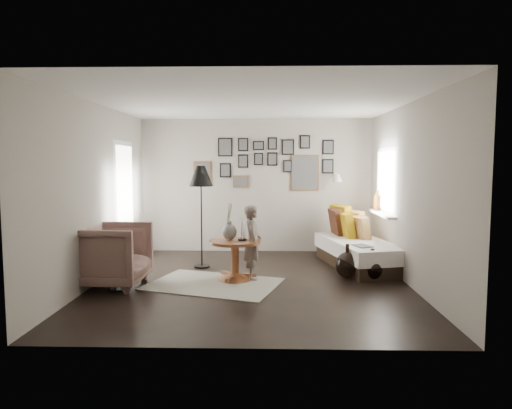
{
  "coord_description": "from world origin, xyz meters",
  "views": [
    {
      "loc": [
        0.23,
        -6.55,
        1.74
      ],
      "look_at": [
        0.05,
        0.5,
        1.1
      ],
      "focal_mm": 32.0,
      "sensor_mm": 36.0,
      "label": 1
    }
  ],
  "objects_px": {
    "vase": "(229,229)",
    "floor_lamp": "(201,180)",
    "armchair": "(111,255)",
    "pedestal_table": "(235,262)",
    "demijohn_small": "(372,268)",
    "demijohn_large": "(347,265)",
    "daybed": "(357,248)",
    "magazine_basket": "(118,276)",
    "child": "(253,243)"
  },
  "relations": [
    {
      "from": "daybed",
      "to": "demijohn_large",
      "type": "height_order",
      "value": "daybed"
    },
    {
      "from": "armchair",
      "to": "floor_lamp",
      "type": "relative_size",
      "value": 0.58
    },
    {
      "from": "vase",
      "to": "pedestal_table",
      "type": "bearing_deg",
      "value": -14.04
    },
    {
      "from": "vase",
      "to": "floor_lamp",
      "type": "bearing_deg",
      "value": 123.5
    },
    {
      "from": "demijohn_large",
      "to": "child",
      "type": "distance_m",
      "value": 1.48
    },
    {
      "from": "vase",
      "to": "demijohn_large",
      "type": "relative_size",
      "value": 1.04
    },
    {
      "from": "demijohn_small",
      "to": "child",
      "type": "relative_size",
      "value": 0.43
    },
    {
      "from": "pedestal_table",
      "to": "child",
      "type": "height_order",
      "value": "child"
    },
    {
      "from": "daybed",
      "to": "demijohn_large",
      "type": "relative_size",
      "value": 4.09
    },
    {
      "from": "floor_lamp",
      "to": "demijohn_large",
      "type": "relative_size",
      "value": 3.24
    },
    {
      "from": "pedestal_table",
      "to": "floor_lamp",
      "type": "relative_size",
      "value": 0.45
    },
    {
      "from": "daybed",
      "to": "child",
      "type": "distance_m",
      "value": 2.0
    },
    {
      "from": "vase",
      "to": "magazine_basket",
      "type": "distance_m",
      "value": 1.71
    },
    {
      "from": "vase",
      "to": "demijohn_small",
      "type": "relative_size",
      "value": 1.14
    },
    {
      "from": "pedestal_table",
      "to": "demijohn_large",
      "type": "bearing_deg",
      "value": 5.24
    },
    {
      "from": "child",
      "to": "pedestal_table",
      "type": "bearing_deg",
      "value": 94.39
    },
    {
      "from": "armchair",
      "to": "demijohn_large",
      "type": "relative_size",
      "value": 1.88
    },
    {
      "from": "demijohn_large",
      "to": "demijohn_small",
      "type": "height_order",
      "value": "demijohn_large"
    },
    {
      "from": "pedestal_table",
      "to": "magazine_basket",
      "type": "xyz_separation_m",
      "value": [
        -1.6,
        -0.5,
        -0.1
      ]
    },
    {
      "from": "vase",
      "to": "magazine_basket",
      "type": "relative_size",
      "value": 1.5
    },
    {
      "from": "armchair",
      "to": "floor_lamp",
      "type": "xyz_separation_m",
      "value": [
        1.11,
        1.2,
        1.02
      ]
    },
    {
      "from": "floor_lamp",
      "to": "demijohn_small",
      "type": "relative_size",
      "value": 3.56
    },
    {
      "from": "floor_lamp",
      "to": "magazine_basket",
      "type": "bearing_deg",
      "value": -126.44
    },
    {
      "from": "armchair",
      "to": "demijohn_small",
      "type": "height_order",
      "value": "armchair"
    },
    {
      "from": "pedestal_table",
      "to": "floor_lamp",
      "type": "xyz_separation_m",
      "value": [
        -0.62,
        0.83,
        1.19
      ]
    },
    {
      "from": "child",
      "to": "magazine_basket",
      "type": "bearing_deg",
      "value": 99.36
    },
    {
      "from": "vase",
      "to": "armchair",
      "type": "xyz_separation_m",
      "value": [
        -1.65,
        -0.39,
        -0.32
      ]
    },
    {
      "from": "pedestal_table",
      "to": "demijohn_small",
      "type": "relative_size",
      "value": 1.6
    },
    {
      "from": "pedestal_table",
      "to": "demijohn_large",
      "type": "relative_size",
      "value": 1.46
    },
    {
      "from": "vase",
      "to": "daybed",
      "type": "bearing_deg",
      "value": 25.27
    },
    {
      "from": "armchair",
      "to": "magazine_basket",
      "type": "xyz_separation_m",
      "value": [
        0.13,
        -0.12,
        -0.27
      ]
    },
    {
      "from": "daybed",
      "to": "floor_lamp",
      "type": "relative_size",
      "value": 1.26
    },
    {
      "from": "daybed",
      "to": "floor_lamp",
      "type": "bearing_deg",
      "value": 170.98
    },
    {
      "from": "daybed",
      "to": "child",
      "type": "height_order",
      "value": "child"
    },
    {
      "from": "floor_lamp",
      "to": "armchair",
      "type": "bearing_deg",
      "value": -132.81
    },
    {
      "from": "demijohn_large",
      "to": "magazine_basket",
      "type": "bearing_deg",
      "value": -168.75
    },
    {
      "from": "pedestal_table",
      "to": "magazine_basket",
      "type": "bearing_deg",
      "value": -162.64
    },
    {
      "from": "child",
      "to": "vase",
      "type": "bearing_deg",
      "value": 88.42
    },
    {
      "from": "vase",
      "to": "demijohn_small",
      "type": "xyz_separation_m",
      "value": [
        2.12,
        0.02,
        -0.59
      ]
    },
    {
      "from": "floor_lamp",
      "to": "demijohn_small",
      "type": "xyz_separation_m",
      "value": [
        2.66,
        -0.79,
        -1.29
      ]
    },
    {
      "from": "armchair",
      "to": "demijohn_large",
      "type": "bearing_deg",
      "value": -79.03
    },
    {
      "from": "pedestal_table",
      "to": "child",
      "type": "xyz_separation_m",
      "value": [
        0.26,
        0.05,
        0.28
      ]
    },
    {
      "from": "floor_lamp",
      "to": "daybed",
      "type": "bearing_deg",
      "value": 3.84
    },
    {
      "from": "demijohn_large",
      "to": "pedestal_table",
      "type": "bearing_deg",
      "value": -174.76
    },
    {
      "from": "demijohn_large",
      "to": "child",
      "type": "xyz_separation_m",
      "value": [
        -1.43,
        -0.1,
        0.36
      ]
    },
    {
      "from": "pedestal_table",
      "to": "demijohn_small",
      "type": "height_order",
      "value": "pedestal_table"
    },
    {
      "from": "armchair",
      "to": "magazine_basket",
      "type": "relative_size",
      "value": 2.7
    },
    {
      "from": "magazine_basket",
      "to": "child",
      "type": "distance_m",
      "value": 1.97
    },
    {
      "from": "demijohn_small",
      "to": "child",
      "type": "distance_m",
      "value": 1.82
    },
    {
      "from": "demijohn_small",
      "to": "magazine_basket",
      "type": "bearing_deg",
      "value": -171.65
    }
  ]
}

